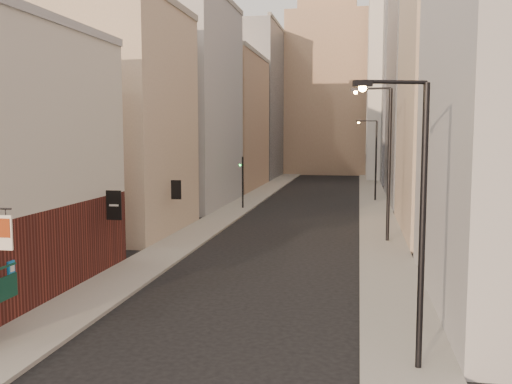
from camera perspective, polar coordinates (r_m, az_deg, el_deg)
name	(u,v)px	position (r m, az deg, el deg)	size (l,w,h in m)	color
sidewalk_left	(263,192)	(69.14, 0.73, -0.01)	(3.00, 140.00, 0.15)	gray
sidewalk_right	(372,194)	(68.22, 11.56, -0.21)	(3.00, 140.00, 0.15)	gray
left_bldg_beige	(121,122)	(42.33, -13.32, 6.81)	(8.00, 12.00, 16.00)	tan
left_bldg_grey	(187,105)	(57.42, -6.92, 8.65)	(8.00, 16.00, 20.00)	#9E9FA3
left_bldg_tan	(228,123)	(74.76, -2.82, 6.90)	(8.00, 18.00, 17.00)	#A07C60
left_bldg_wingrid	(255,104)	(94.46, -0.06, 8.83)	(8.00, 20.00, 24.00)	gray
right_bldg_beige	(462,94)	(43.50, 19.94, 9.22)	(8.00, 16.00, 20.00)	tan
right_bldg_wingrid	(430,78)	(63.49, 16.97, 10.89)	(8.00, 20.00, 26.00)	gray
highrise	(451,8)	(93.60, 18.95, 16.98)	(21.00, 23.00, 51.20)	gray
clock_tower	(327,75)	(105.50, 7.15, 11.55)	(14.00, 14.00, 44.90)	#A07C60
white_tower	(395,58)	(91.68, 13.72, 12.90)	(8.00, 8.00, 41.50)	silver
streetlamp_near	(416,209)	(17.45, 15.68, -1.68)	(2.21, 0.90, 8.75)	black
streetlamp_mid	(385,155)	(38.22, 12.79, 3.64)	(2.67, 0.40, 10.17)	black
streetlamp_far	(374,155)	(61.33, 11.71, 3.61)	(2.24, 0.26, 8.54)	black
traffic_light_left	(243,172)	(53.88, -1.34, 1.98)	(0.58, 0.50, 5.00)	black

